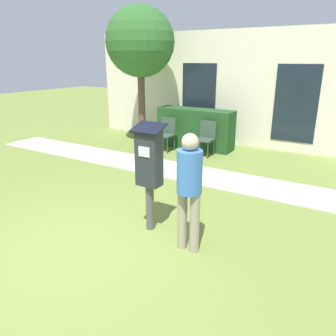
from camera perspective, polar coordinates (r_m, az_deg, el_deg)
name	(u,v)px	position (r m, az deg, el deg)	size (l,w,h in m)	color
ground_plane	(77,250)	(4.65, -15.56, -13.64)	(40.00, 40.00, 0.00)	olive
sidewalk	(195,174)	(7.23, 4.75, -1.05)	(12.00, 1.10, 0.02)	beige
building_facade	(246,90)	(9.72, 13.38, 13.14)	(10.00, 0.26, 3.20)	beige
parking_meter	(149,164)	(4.61, -3.31, 0.73)	(0.44, 0.31, 1.59)	#4C4C4C
person_standing	(189,184)	(4.11, 3.71, -2.85)	(0.32, 0.32, 1.58)	gray
outdoor_chair_left	(167,132)	(9.01, -0.25, 6.37)	(0.44, 0.44, 0.90)	#334738
outdoor_chair_middle	(206,136)	(8.58, 6.65, 5.63)	(0.44, 0.44, 0.90)	#334738
hedge_row	(195,129)	(9.34, 4.75, 6.87)	(2.18, 0.60, 1.10)	#1E471E
tree	(140,43)	(9.64, -4.88, 20.93)	(1.90, 1.90, 3.82)	brown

